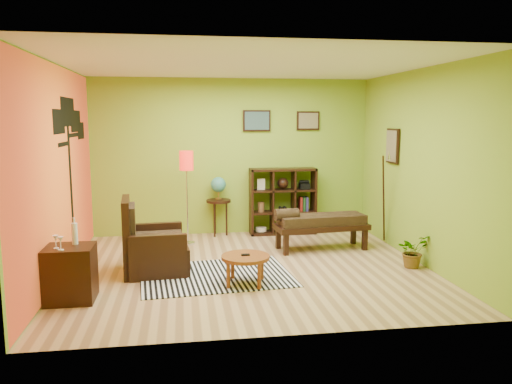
{
  "coord_description": "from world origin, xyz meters",
  "views": [
    {
      "loc": [
        -0.9,
        -6.74,
        2.09
      ],
      "look_at": [
        0.14,
        0.22,
        1.05
      ],
      "focal_mm": 35.0,
      "sensor_mm": 36.0,
      "label": 1
    }
  ],
  "objects": [
    {
      "name": "cube_shelf",
      "position": [
        0.91,
        2.03,
        0.6
      ],
      "size": [
        1.2,
        0.35,
        1.2
      ],
      "color": "black",
      "rests_on": "ground"
    },
    {
      "name": "ground",
      "position": [
        0.0,
        0.0,
        0.0
      ],
      "size": [
        5.0,
        5.0,
        0.0
      ],
      "primitive_type": "plane",
      "color": "tan",
      "rests_on": "ground"
    },
    {
      "name": "side_cabinet",
      "position": [
        -2.2,
        -0.95,
        0.33
      ],
      "size": [
        0.54,
        0.49,
        0.96
      ],
      "color": "black",
      "rests_on": "ground"
    },
    {
      "name": "armchair",
      "position": [
        -1.34,
        0.03,
        0.31
      ],
      "size": [
        0.92,
        0.92,
        1.03
      ],
      "color": "black",
      "rests_on": "ground"
    },
    {
      "name": "bench",
      "position": [
        1.25,
        0.84,
        0.44
      ],
      "size": [
        1.54,
        0.67,
        0.69
      ],
      "color": "black",
      "rests_on": "ground"
    },
    {
      "name": "potted_plant",
      "position": [
        2.3,
        -0.3,
        0.18
      ],
      "size": [
        0.57,
        0.6,
        0.37
      ],
      "primitive_type": "imported",
      "rotation": [
        0.0,
        0.0,
        0.4
      ],
      "color": "#26661E",
      "rests_on": "ground"
    },
    {
      "name": "coffee_table",
      "position": [
        -0.13,
        -0.68,
        0.32
      ],
      "size": [
        0.61,
        0.61,
        0.4
      ],
      "color": "brown",
      "rests_on": "ground"
    },
    {
      "name": "floor_lamp",
      "position": [
        -0.83,
        1.51,
        1.27
      ],
      "size": [
        0.24,
        0.24,
        1.56
      ],
      "color": "silver",
      "rests_on": "ground"
    },
    {
      "name": "room_shell",
      "position": [
        -0.09,
        0.01,
        1.8
      ],
      "size": [
        5.04,
        4.54,
        2.82
      ],
      "color": "#86AB2A",
      "rests_on": "ground"
    },
    {
      "name": "zebra_rug",
      "position": [
        -0.48,
        -0.28,
        0.01
      ],
      "size": [
        2.1,
        1.61,
        0.01
      ],
      "primitive_type": "cube",
      "rotation": [
        0.0,
        0.0,
        0.09
      ],
      "color": "white",
      "rests_on": "ground"
    },
    {
      "name": "globe_table",
      "position": [
        -0.27,
        2.05,
        0.8
      ],
      "size": [
        0.44,
        0.44,
        1.06
      ],
      "color": "black",
      "rests_on": "ground"
    }
  ]
}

